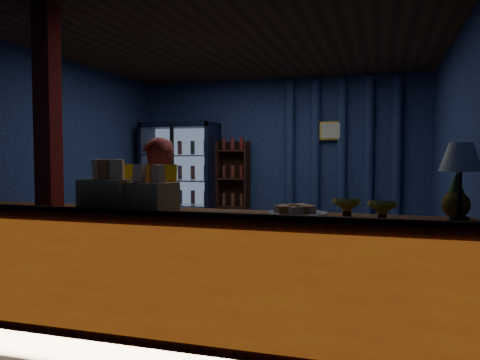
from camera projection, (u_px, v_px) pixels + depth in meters
The scene contains 18 objects.
ground at pixel (238, 274), 5.43m from camera, with size 4.60×4.60×0.00m, color #515154.
room_walls at pixel (238, 138), 5.35m from camera, with size 4.60×4.60×4.60m.
counter at pixel (165, 273), 3.58m from camera, with size 4.40×0.57×0.99m.
support_post at pixel (49, 165), 3.85m from camera, with size 0.16×0.16×2.60m, color maroon.
beverage_cooler at pixel (182, 182), 7.66m from camera, with size 1.20×0.62×1.90m.
bottle_shelf at pixel (234, 191), 7.56m from camera, with size 0.50×0.28×1.60m.
curtain_folds at pixel (342, 160), 7.12m from camera, with size 1.74×0.14×2.50m.
framed_picture at pixel (332, 131), 7.10m from camera, with size 0.36×0.04×0.28m.
shopkeeper at pixel (158, 222), 4.24m from camera, with size 0.56×0.37×1.54m, color maroon.
green_chair at pixel (310, 234), 6.52m from camera, with size 0.60×0.62×0.56m, color #53A760.
side_table at pixel (303, 237), 6.58m from camera, with size 0.52×0.39×0.54m.
yellow_sign at pixel (149, 186), 3.74m from camera, with size 0.45×0.15×0.35m.
snack_box_left at pixel (108, 192), 3.65m from camera, with size 0.38×0.31×0.39m.
snack_box_centre at pixel (151, 194), 3.57m from camera, with size 0.39×0.34×0.36m.
pastry_tray at pixel (297, 212), 3.31m from camera, with size 0.43×0.43×0.07m.
banana_bunches at pixel (364, 207), 3.18m from camera, with size 0.45×0.28×0.15m.
table_lamp at pixel (461, 160), 2.92m from camera, with size 0.26×0.26×0.50m.
pineapple at pixel (456, 200), 3.08m from camera, with size 0.18×0.18×0.31m.
Camera 1 is at (1.57, -5.13, 1.37)m, focal length 35.00 mm.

